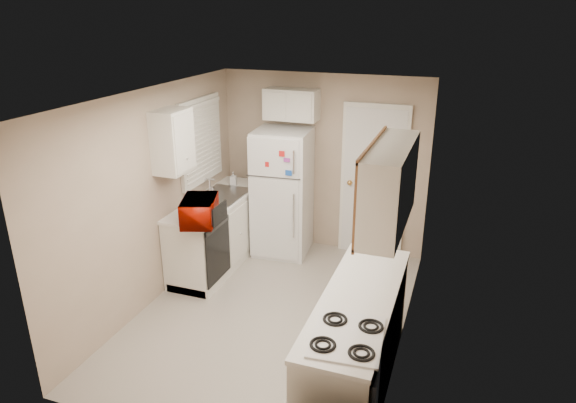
% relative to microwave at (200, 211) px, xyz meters
% --- Properties ---
extents(floor, '(3.80, 3.80, 0.00)m').
position_rel_microwave_xyz_m(floor, '(0.92, -0.14, -1.05)').
color(floor, '#B4ABA1').
rests_on(floor, ground).
extents(ceiling, '(3.80, 3.80, 0.00)m').
position_rel_microwave_xyz_m(ceiling, '(0.92, -0.14, 1.35)').
color(ceiling, white).
rests_on(ceiling, floor).
extents(wall_left, '(3.80, 3.80, 0.00)m').
position_rel_microwave_xyz_m(wall_left, '(-0.48, -0.14, 0.15)').
color(wall_left, tan).
rests_on(wall_left, floor).
extents(wall_right, '(3.80, 3.80, 0.00)m').
position_rel_microwave_xyz_m(wall_right, '(2.32, -0.14, 0.15)').
color(wall_right, tan).
rests_on(wall_right, floor).
extents(wall_back, '(2.80, 2.80, 0.00)m').
position_rel_microwave_xyz_m(wall_back, '(0.92, 1.76, 0.15)').
color(wall_back, tan).
rests_on(wall_back, floor).
extents(wall_front, '(2.80, 2.80, 0.00)m').
position_rel_microwave_xyz_m(wall_front, '(0.92, -2.04, 0.15)').
color(wall_front, tan).
rests_on(wall_front, floor).
extents(left_counter, '(0.60, 1.80, 0.90)m').
position_rel_microwave_xyz_m(left_counter, '(-0.18, 0.76, -0.60)').
color(left_counter, silver).
rests_on(left_counter, floor).
extents(dishwasher, '(0.03, 0.58, 0.72)m').
position_rel_microwave_xyz_m(dishwasher, '(0.11, 0.16, -0.56)').
color(dishwasher, black).
rests_on(dishwasher, floor).
extents(sink, '(0.54, 0.74, 0.16)m').
position_rel_microwave_xyz_m(sink, '(-0.18, 0.91, -0.19)').
color(sink, gray).
rests_on(sink, left_counter).
extents(microwave, '(0.60, 0.46, 0.36)m').
position_rel_microwave_xyz_m(microwave, '(0.00, 0.00, 0.00)').
color(microwave, '#9F0D00').
rests_on(microwave, left_counter).
extents(soap_bottle, '(0.10, 0.10, 0.18)m').
position_rel_microwave_xyz_m(soap_bottle, '(-0.23, 1.35, -0.05)').
color(soap_bottle, silver).
rests_on(soap_bottle, left_counter).
extents(window_blinds, '(0.10, 0.98, 1.08)m').
position_rel_microwave_xyz_m(window_blinds, '(-0.44, 0.91, 0.55)').
color(window_blinds, silver).
rests_on(window_blinds, wall_left).
extents(upper_cabinet_left, '(0.30, 0.45, 0.70)m').
position_rel_microwave_xyz_m(upper_cabinet_left, '(-0.33, 0.08, 0.75)').
color(upper_cabinet_left, silver).
rests_on(upper_cabinet_left, wall_left).
extents(refrigerator, '(0.76, 0.74, 1.71)m').
position_rel_microwave_xyz_m(refrigerator, '(0.48, 1.39, -0.20)').
color(refrigerator, silver).
rests_on(refrigerator, floor).
extents(cabinet_over_fridge, '(0.70, 0.30, 0.40)m').
position_rel_microwave_xyz_m(cabinet_over_fridge, '(0.52, 1.61, 0.95)').
color(cabinet_over_fridge, silver).
rests_on(cabinet_over_fridge, wall_back).
extents(interior_door, '(0.86, 0.06, 2.08)m').
position_rel_microwave_xyz_m(interior_door, '(1.62, 1.72, -0.03)').
color(interior_door, silver).
rests_on(interior_door, floor).
extents(right_counter, '(0.60, 2.00, 0.90)m').
position_rel_microwave_xyz_m(right_counter, '(2.02, -0.94, -0.60)').
color(right_counter, silver).
rests_on(right_counter, floor).
extents(stove, '(0.56, 0.67, 0.77)m').
position_rel_microwave_xyz_m(stove, '(2.06, -1.53, -0.67)').
color(stove, silver).
rests_on(stove, floor).
extents(upper_cabinet_right, '(0.30, 1.20, 0.70)m').
position_rel_microwave_xyz_m(upper_cabinet_right, '(2.17, -0.64, 0.75)').
color(upper_cabinet_right, silver).
rests_on(upper_cabinet_right, wall_right).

